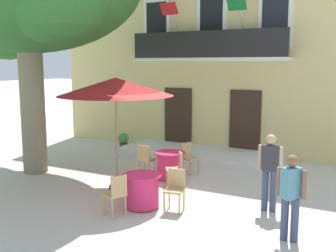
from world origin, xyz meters
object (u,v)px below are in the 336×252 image
cafe_chair_near_tree_1 (134,176)px  cafe_chair_middle_0 (177,167)px  cafe_table_near_tree (142,190)px  cafe_chair_near_tree_0 (175,187)px  cafe_chair_middle_1 (189,156)px  pedestrian_near_entrance (270,168)px  cafe_chair_near_tree_2 (116,193)px  cafe_table_middle (170,165)px  pedestrian_mid_plaza (291,193)px  cafe_umbrella (116,87)px  cafe_chair_middle_2 (145,158)px  ground_planter_left (124,140)px

cafe_chair_near_tree_1 → cafe_chair_middle_0: same height
cafe_table_near_tree → cafe_chair_near_tree_0: cafe_chair_near_tree_0 is taller
cafe_chair_near_tree_1 → cafe_chair_middle_1: (0.26, 2.51, 0.00)m
pedestrian_near_entrance → cafe_chair_near_tree_2: bearing=-145.8°
cafe_table_near_tree → cafe_chair_near_tree_2: (-0.18, -0.73, 0.14)m
cafe_chair_near_tree_0 → pedestrian_near_entrance: (1.82, 0.92, 0.43)m
cafe_table_middle → pedestrian_mid_plaza: (3.77, -2.51, 0.51)m
pedestrian_mid_plaza → cafe_chair_middle_1: bearing=137.7°
cafe_chair_middle_0 → cafe_chair_near_tree_2: bearing=-93.7°
cafe_chair_near_tree_1 → cafe_table_middle: bearing=89.0°
cafe_chair_near_tree_0 → cafe_chair_near_tree_2: size_ratio=1.00×
cafe_table_near_tree → cafe_chair_middle_1: size_ratio=0.95×
cafe_table_middle → cafe_umbrella: (-0.77, -1.45, 2.22)m
cafe_chair_near_tree_0 → cafe_table_middle: 2.46m
cafe_chair_near_tree_2 → cafe_chair_middle_2: bearing=110.2°
cafe_table_near_tree → cafe_chair_middle_2: bearing=119.8°
cafe_chair_near_tree_2 → cafe_chair_middle_1: 3.76m
cafe_chair_middle_1 → ground_planter_left: (-3.66, 1.99, -0.19)m
cafe_chair_middle_1 → cafe_chair_middle_2: bearing=-139.7°
cafe_chair_middle_1 → cafe_chair_near_tree_2: bearing=-88.4°
pedestrian_mid_plaza → cafe_table_near_tree: bearing=176.5°
pedestrian_mid_plaza → cafe_chair_near_tree_2: bearing=-171.2°
cafe_table_near_tree → cafe_chair_middle_0: (-0.02, 1.74, 0.14)m
cafe_chair_near_tree_0 → cafe_chair_middle_2: 2.83m
cafe_chair_near_tree_1 → ground_planter_left: cafe_chair_near_tree_1 is taller
cafe_table_middle → cafe_chair_middle_0: cafe_chair_middle_0 is taller
pedestrian_near_entrance → pedestrian_mid_plaza: 1.50m
ground_planter_left → pedestrian_near_entrance: 7.60m
ground_planter_left → cafe_chair_middle_1: bearing=-28.5°
cafe_chair_middle_0 → cafe_chair_middle_2: size_ratio=1.00×
cafe_chair_near_tree_1 → cafe_table_middle: (0.03, 1.79, -0.14)m
cafe_chair_near_tree_0 → pedestrian_near_entrance: size_ratio=0.53×
cafe_chair_near_tree_1 → cafe_table_middle: size_ratio=1.05×
cafe_chair_near_tree_2 → cafe_chair_middle_2: 3.13m
cafe_chair_near_tree_0 → ground_planter_left: size_ratio=1.51×
pedestrian_near_entrance → ground_planter_left: bearing=149.1°
ground_planter_left → cafe_chair_near_tree_0: bearing=-45.8°
cafe_chair_near_tree_0 → pedestrian_near_entrance: 2.08m
cafe_table_near_tree → cafe_chair_near_tree_0: (0.73, 0.20, 0.14)m
cafe_chair_middle_2 → cafe_chair_middle_1: bearing=40.3°
cafe_chair_middle_2 → ground_planter_left: cafe_chair_middle_2 is taller
cafe_chair_middle_1 → cafe_chair_middle_2: (-0.97, -0.82, 0.00)m
cafe_chair_near_tree_1 → cafe_chair_middle_2: 1.83m
pedestrian_near_entrance → cafe_chair_near_tree_0: bearing=-153.0°
cafe_chair_near_tree_1 → pedestrian_mid_plaza: (3.80, -0.72, 0.37)m
cafe_table_near_tree → pedestrian_mid_plaza: bearing=-3.5°
cafe_table_near_tree → ground_planter_left: cafe_table_near_tree is taller
cafe_chair_middle_0 → pedestrian_near_entrance: 2.68m
cafe_chair_near_tree_0 → cafe_chair_middle_1: (-1.02, 2.83, 0.00)m
ground_planter_left → cafe_chair_near_tree_1: bearing=-52.9°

